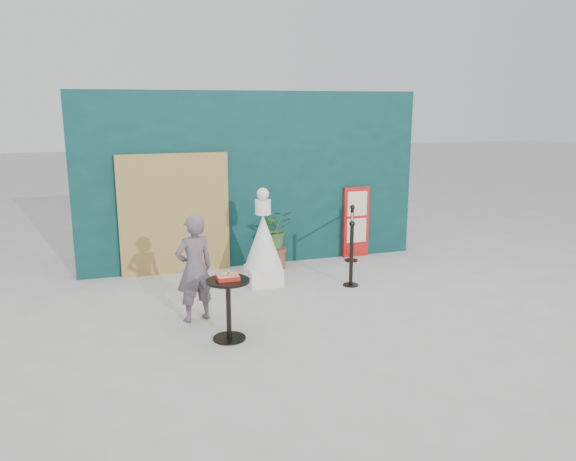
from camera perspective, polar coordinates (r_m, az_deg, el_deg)
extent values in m
plane|color=#ADAAA5|center=(7.29, 2.99, -9.68)|extent=(60.00, 60.00, 0.00)
cube|color=#0B3131|center=(9.83, -3.57, 5.23)|extent=(6.00, 0.30, 3.00)
cube|color=tan|center=(9.45, -11.44, 1.62)|extent=(1.80, 0.08, 2.00)
imported|color=#66585F|center=(7.35, -9.49, -3.84)|extent=(0.59, 0.46, 1.41)
cube|color=red|center=(10.43, 6.91, 0.86)|extent=(0.50, 0.06, 1.30)
cube|color=beige|center=(10.34, 7.05, 2.72)|extent=(0.38, 0.02, 0.45)
cube|color=beige|center=(10.43, 6.97, 0.02)|extent=(0.38, 0.02, 0.45)
cube|color=red|center=(10.52, 6.92, -1.84)|extent=(0.38, 0.02, 0.18)
cube|color=white|center=(8.86, -2.49, -4.60)|extent=(0.51, 0.51, 0.28)
cone|color=white|center=(8.71, -2.53, -1.07)|extent=(0.60, 0.60, 0.84)
cylinder|color=white|center=(8.60, -2.56, 2.38)|extent=(0.24, 0.24, 0.22)
sphere|color=white|center=(8.56, -2.58, 3.74)|extent=(0.19, 0.19, 0.19)
cylinder|color=black|center=(6.95, -5.98, -10.81)|extent=(0.40, 0.40, 0.02)
cylinder|color=black|center=(6.82, -6.05, -8.12)|extent=(0.06, 0.06, 0.72)
cylinder|color=black|center=(6.69, -6.12, -5.11)|extent=(0.52, 0.52, 0.03)
cube|color=red|center=(6.68, -6.13, -4.79)|extent=(0.26, 0.19, 0.05)
cube|color=red|center=(6.67, -6.14, -4.56)|extent=(0.24, 0.17, 0.00)
cube|color=#DCAC50|center=(6.67, -6.49, -4.44)|extent=(0.15, 0.14, 0.02)
cube|color=tan|center=(6.66, -5.68, -4.45)|extent=(0.13, 0.13, 0.02)
cone|color=gold|center=(6.71, -6.07, -4.16)|extent=(0.06, 0.06, 0.06)
cylinder|color=brown|center=(9.71, -1.36, -2.97)|extent=(0.37, 0.37, 0.30)
cylinder|color=#964C31|center=(9.66, -1.37, -1.95)|extent=(0.41, 0.41, 0.05)
imported|color=#3B6129|center=(9.58, -1.38, 0.13)|extent=(0.60, 0.52, 0.67)
cylinder|color=black|center=(8.88, 6.38, -5.51)|extent=(0.24, 0.24, 0.02)
cylinder|color=black|center=(8.75, 6.45, -2.58)|extent=(0.06, 0.06, 0.96)
sphere|color=black|center=(8.63, 6.54, 0.69)|extent=(0.09, 0.09, 0.09)
cylinder|color=black|center=(10.25, 6.43, -3.02)|extent=(0.24, 0.24, 0.02)
cylinder|color=black|center=(10.14, 6.49, -0.46)|extent=(0.06, 0.06, 0.96)
sphere|color=black|center=(10.03, 6.57, 2.38)|extent=(0.09, 0.09, 0.09)
cylinder|color=silver|center=(9.35, 6.54, 0.93)|extent=(0.63, 1.31, 0.03)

